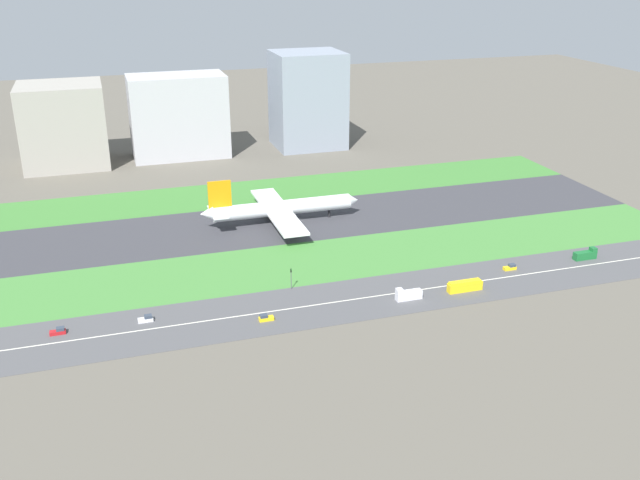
# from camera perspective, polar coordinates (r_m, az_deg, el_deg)

# --- Properties ---
(ground_plane) EXTENTS (800.00, 800.00, 0.00)m
(ground_plane) POSITION_cam_1_polar(r_m,az_deg,el_deg) (288.34, -1.68, 1.56)
(ground_plane) COLOR #5B564C
(runway) EXTENTS (280.00, 46.00, 0.10)m
(runway) POSITION_cam_1_polar(r_m,az_deg,el_deg) (288.33, -1.68, 1.57)
(runway) COLOR #38383D
(runway) RESTS_ON ground_plane
(grass_median_north) EXTENTS (280.00, 36.00, 0.10)m
(grass_median_north) POSITION_cam_1_polar(r_m,az_deg,el_deg) (325.76, -3.67, 3.98)
(grass_median_north) COLOR #3D7A33
(grass_median_north) RESTS_ON ground_plane
(grass_median_south) EXTENTS (280.00, 36.00, 0.10)m
(grass_median_south) POSITION_cam_1_polar(r_m,az_deg,el_deg) (252.01, 0.90, -1.55)
(grass_median_south) COLOR #427F38
(grass_median_south) RESTS_ON ground_plane
(highway) EXTENTS (280.00, 28.00, 0.10)m
(highway) POSITION_cam_1_polar(r_m,az_deg,el_deg) (224.79, 3.48, -4.67)
(highway) COLOR #4C4C4F
(highway) RESTS_ON ground_plane
(highway_centerline) EXTENTS (266.00, 0.50, 0.01)m
(highway_centerline) POSITION_cam_1_polar(r_m,az_deg,el_deg) (224.76, 3.48, -4.66)
(highway_centerline) COLOR silver
(highway_centerline) RESTS_ON highway
(airliner) EXTENTS (65.00, 56.00, 19.70)m
(airliner) POSITION_cam_1_polar(r_m,az_deg,el_deg) (284.17, -3.33, 2.56)
(airliner) COLOR white
(airliner) RESTS_ON runway
(car_3) EXTENTS (4.40, 1.80, 2.00)m
(car_3) POSITION_cam_1_polar(r_m,az_deg,el_deg) (252.05, 15.00, -2.13)
(car_3) COLOR yellow
(car_3) RESTS_ON highway
(truck_0) EXTENTS (8.40, 2.50, 4.00)m
(truck_0) POSITION_cam_1_polar(r_m,az_deg,el_deg) (224.60, 7.06, -4.37)
(truck_0) COLOR silver
(truck_0) RESTS_ON highway
(bus_0) EXTENTS (11.60, 2.50, 3.50)m
(bus_0) POSITION_cam_1_polar(r_m,az_deg,el_deg) (232.89, 11.53, -3.63)
(bus_0) COLOR yellow
(bus_0) RESTS_ON highway
(car_2) EXTENTS (4.40, 1.80, 2.00)m
(car_2) POSITION_cam_1_polar(r_m,az_deg,el_deg) (216.58, -13.76, -6.16)
(car_2) COLOR silver
(car_2) RESTS_ON highway
(car_1) EXTENTS (4.40, 1.80, 2.00)m
(car_1) POSITION_cam_1_polar(r_m,az_deg,el_deg) (211.60, -4.39, -6.25)
(car_1) COLOR yellow
(car_1) RESTS_ON highway
(truck_1) EXTENTS (8.40, 2.50, 4.00)m
(truck_1) POSITION_cam_1_polar(r_m,az_deg,el_deg) (268.55, 20.51, -1.12)
(truck_1) COLOR #19662D
(truck_1) RESTS_ON highway
(car_0) EXTENTS (4.40, 1.80, 2.00)m
(car_0) POSITION_cam_1_polar(r_m,az_deg,el_deg) (217.17, -20.23, -6.89)
(car_0) COLOR #B2191E
(car_0) RESTS_ON highway
(traffic_light) EXTENTS (0.36, 0.50, 7.20)m
(traffic_light) POSITION_cam_1_polar(r_m,az_deg,el_deg) (228.45, -2.33, -3.01)
(traffic_light) COLOR #4C4C51
(traffic_light) RESTS_ON highway
(terminal_building) EXTENTS (40.73, 36.98, 41.00)m
(terminal_building) POSITION_cam_1_polar(r_m,az_deg,el_deg) (382.79, -19.87, 8.65)
(terminal_building) COLOR #9E998E
(terminal_building) RESTS_ON ground_plane
(hangar_building) EXTENTS (49.46, 26.95, 42.64)m
(hangar_building) POSITION_cam_1_polar(r_m,az_deg,el_deg) (384.42, -11.27, 9.71)
(hangar_building) COLOR #B2B2B7
(hangar_building) RESTS_ON ground_plane
(office_tower) EXTENTS (36.93, 33.11, 51.56)m
(office_tower) POSITION_cam_1_polar(r_m,az_deg,el_deg) (397.26, -0.99, 11.17)
(office_tower) COLOR gray
(office_tower) RESTS_ON ground_plane
(fuel_tank_west) EXTENTS (21.95, 21.95, 16.25)m
(fuel_tank_west) POSITION_cam_1_polar(r_m,az_deg,el_deg) (432.24, -10.31, 9.33)
(fuel_tank_west) COLOR silver
(fuel_tank_west) RESTS_ON ground_plane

